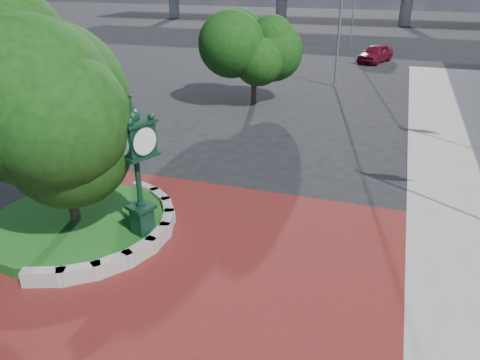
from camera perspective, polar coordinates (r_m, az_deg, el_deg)
The scene contains 10 objects.
ground at distance 15.27m, azimuth -3.76°, elevation -9.04°, with size 200.00×200.00×0.00m, color black.
plaza at distance 14.51m, azimuth -5.27°, elevation -11.02°, with size 12.00×12.00×0.04m, color maroon.
planter_wall at distance 16.22m, azimuth -12.75°, elevation -6.36°, with size 2.96×6.77×0.54m.
grass_bed at distance 17.45m, azimuth -19.25°, elevation -5.13°, with size 6.10×6.10×0.40m, color #154B19.
tree_planter at distance 16.10m, azimuth -20.98°, elevation 5.88°, with size 5.20×5.20×6.33m.
tree_street at distance 31.49m, azimuth 1.74°, elevation 15.00°, with size 4.40×4.40×5.45m.
post_clock at distance 14.93m, azimuth -12.43°, elevation 1.49°, with size 1.29×1.29×4.98m.
parked_car at distance 48.64m, azimuth 16.20°, elevation 14.59°, with size 1.97×4.91×1.67m, color maroon.
street_lamp_near at distance 36.83m, azimuth 12.63°, elevation 20.06°, with size 2.22×0.82×10.11m.
street_lamp_far at distance 55.47m, azimuth 13.90°, elevation 20.13°, with size 1.76×0.87×8.26m.
Camera 1 is at (4.97, -11.73, 8.42)m, focal length 35.00 mm.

